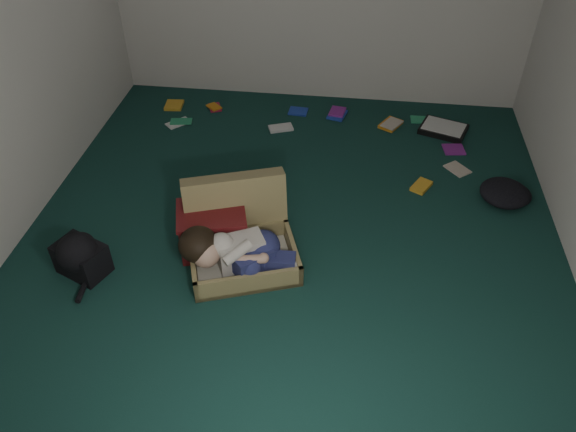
# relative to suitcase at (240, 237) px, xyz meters

# --- Properties ---
(floor) EXTENTS (4.50, 4.50, 0.00)m
(floor) POSITION_rel_suitcase_xyz_m (0.34, 0.20, -0.16)
(floor) COLOR #133731
(floor) RESTS_ON ground
(wall_front) EXTENTS (4.50, 0.00, 4.50)m
(wall_front) POSITION_rel_suitcase_xyz_m (0.34, -2.05, 1.14)
(wall_front) COLOR silver
(wall_front) RESTS_ON ground
(suitcase) EXTENTS (0.93, 0.92, 0.54)m
(suitcase) POSITION_rel_suitcase_xyz_m (0.00, 0.00, 0.00)
(suitcase) COLOR #938451
(suitcase) RESTS_ON floor
(person) EXTENTS (0.82, 0.42, 0.33)m
(person) POSITION_rel_suitcase_xyz_m (0.01, -0.19, 0.04)
(person) COLOR beige
(person) RESTS_ON suitcase
(maroon_bin) EXTENTS (0.57, 0.49, 0.33)m
(maroon_bin) POSITION_rel_suitcase_xyz_m (-0.21, 0.05, 0.00)
(maroon_bin) COLOR #5B1214
(maroon_bin) RESTS_ON floor
(backpack) EXTENTS (0.52, 0.47, 0.25)m
(backpack) POSITION_rel_suitcase_xyz_m (-1.05, -0.31, -0.04)
(backpack) COLOR black
(backpack) RESTS_ON floor
(clothing_pile) EXTENTS (0.50, 0.42, 0.15)m
(clothing_pile) POSITION_rel_suitcase_xyz_m (2.04, 0.84, -0.08)
(clothing_pile) COLOR black
(clothing_pile) RESTS_ON floor
(paper_tray) EXTENTS (0.50, 0.43, 0.06)m
(paper_tray) POSITION_rel_suitcase_xyz_m (1.59, 1.90, -0.13)
(paper_tray) COLOR black
(paper_tray) RESTS_ON floor
(book_scatter) EXTENTS (2.96, 1.34, 0.02)m
(book_scatter) POSITION_rel_suitcase_xyz_m (0.57, 1.79, -0.15)
(book_scatter) COLOR gold
(book_scatter) RESTS_ON floor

